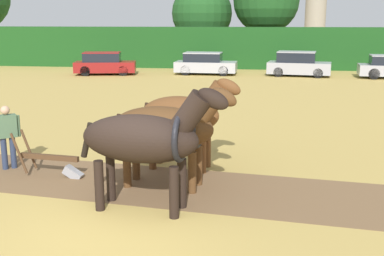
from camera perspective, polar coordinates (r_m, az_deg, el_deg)
ground_plane at (r=8.70m, az=-10.00°, el=-11.81°), size 240.00×240.00×0.00m
plowed_furrow_strip at (r=12.38m, az=-20.42°, el=-4.92°), size 25.40×5.40×0.01m
hedgerow at (r=36.84m, az=4.24°, el=9.47°), size 73.26×1.81×3.06m
tree_center_left at (r=42.70m, az=1.18°, el=13.43°), size 5.21×5.21×6.74m
tree_center at (r=41.16m, az=8.79°, el=14.69°), size 5.38×5.38×7.82m
draft_horse_lead_left at (r=9.04m, az=-5.51°, el=-1.28°), size 2.98×1.22×2.49m
draft_horse_lead_right at (r=10.33m, az=-2.96°, el=0.01°), size 2.89×1.22×2.31m
draft_horse_trail_left at (r=11.61m, az=-0.93°, el=1.56°), size 2.60×1.16×2.33m
plow at (r=11.69m, az=-15.95°, el=-3.99°), size 1.73×0.52×1.13m
farmer_at_plow at (r=12.49m, az=-21.07°, el=-0.56°), size 0.52×0.45×1.57m
farmer_beside_team at (r=13.22m, az=1.16°, el=0.86°), size 0.43×0.51×1.53m
parked_car_far_left at (r=32.81m, az=-10.35°, el=7.49°), size 4.24×2.47×1.50m
parked_car_left at (r=32.46m, az=1.56°, el=7.62°), size 4.12×1.95×1.47m
parked_car_center_left at (r=32.21m, az=12.48°, el=7.37°), size 4.21×2.36×1.59m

